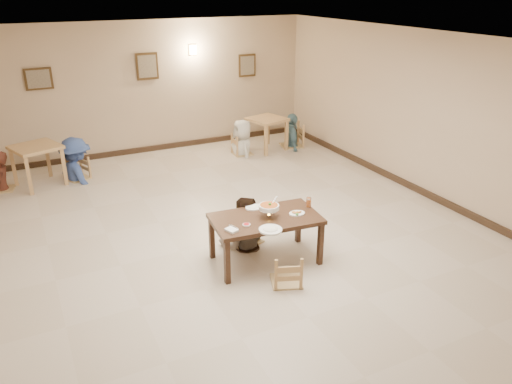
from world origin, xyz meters
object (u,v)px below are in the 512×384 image
main_table (266,222)px  bg_table_left (36,153)px  bg_chair_rr (292,125)px  bg_diner_b (72,138)px  bg_diner_d (292,114)px  chair_far (244,214)px  chair_near (287,254)px  main_diner (243,198)px  bg_table_right (267,124)px  drink_glass (309,203)px  bg_chair_rl (242,136)px  bg_chair_lr (75,159)px  curry_warmer (269,207)px  bg_diner_c (242,120)px

main_table → bg_table_left: bg_table_left is taller
bg_chair_rr → bg_diner_b: size_ratio=0.62×
main_table → bg_diner_d: bearing=61.4°
chair_far → chair_near: bearing=-106.9°
main_diner → bg_table_right: 4.78m
bg_chair_rr → bg_diner_b: (-5.07, 0.04, 0.34)m
drink_glass → bg_chair_rl: bg_chair_rl is taller
main_table → main_diner: 0.60m
bg_diner_d → bg_chair_lr: bearing=106.7°
drink_glass → bg_table_left: bearing=126.6°
main_diner → bg_diner_d: size_ratio=0.97×
drink_glass → bg_diner_d: 5.16m
curry_warmer → bg_chair_rr: bearing=56.5°
bg_table_right → bg_diner_b: 4.40m
main_diner → bg_diner_d: bearing=-109.3°
bg_chair_lr → bg_chair_rr: 5.07m
chair_far → curry_warmer: bearing=-101.8°
chair_far → bg_diner_b: (-1.93, 3.99, 0.39)m
bg_diner_b → bg_diner_c: 3.73m
bg_table_left → bg_diner_b: bearing=3.4°
main_diner → bg_chair_lr: (-1.88, 4.07, -0.36)m
drink_glass → bg_diner_b: 5.34m
main_diner → bg_table_left: main_diner is taller
chair_far → bg_table_right: chair_far is taller
chair_far → bg_diner_b: size_ratio=0.56×
chair_far → bg_diner_b: 4.45m
bg_chair_rl → bg_chair_rr: (1.34, 0.01, 0.09)m
bg_chair_rl → main_table: bearing=162.7°
chair_far → bg_diner_b: bg_diner_b is taller
bg_chair_rl → bg_chair_rr: bg_chair_rr is taller
bg_diner_d → main_diner: bearing=158.7°
main_diner → bg_table_left: size_ratio=1.51×
main_table → bg_table_right: 5.23m
curry_warmer → bg_diner_c: (1.72, 4.61, -0.03)m
chair_near → curry_warmer: size_ratio=2.69×
bg_chair_rl → bg_diner_d: bearing=-86.0°
bg_chair_lr → bg_chair_rl: bg_chair_rl is taller
chair_far → bg_diner_c: size_ratio=0.59×
main_diner → bg_chair_rr: main_diner is taller
bg_diner_b → chair_far: bearing=-176.2°
bg_chair_rr → bg_diner_d: 0.28m
bg_chair_rl → bg_diner_c: 0.37m
bg_table_left → bg_table_right: (5.10, 0.03, -0.04)m
bg_chair_rr → bg_diner_d: bearing=-31.1°
bg_diner_b → bg_chair_rr: bearing=-112.4°
bg_table_left → bg_diner_d: size_ratio=0.64×
bg_chair_rl → bg_chair_lr: bearing=93.0°
bg_diner_d → bg_chair_rr: bearing=-27.9°
chair_far → chair_near: 1.28m
curry_warmer → chair_near: bearing=-94.1°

